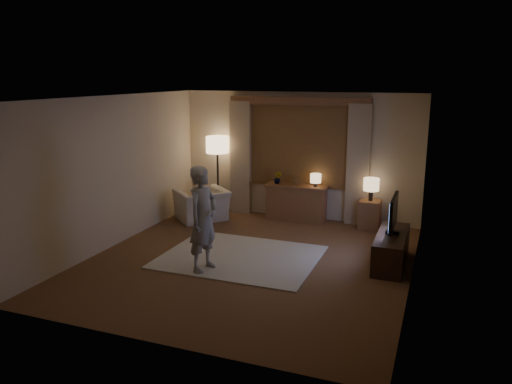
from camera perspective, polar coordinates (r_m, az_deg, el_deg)
The scene contains 13 objects.
room at distance 8.23m, azimuth 0.51°, elevation 2.06°, with size 5.04×5.54×2.64m.
rug at distance 8.28m, azimuth -1.82°, elevation -7.42°, with size 2.50×2.00×0.02m, color beige.
sideboard at distance 10.29m, azimuth 4.59°, elevation -1.31°, with size 1.20×0.40×0.70m, color brown.
picture_frame at distance 10.19m, azimuth 4.64°, elevation 1.14°, with size 0.16×0.02×0.20m, color brown.
plant at distance 10.29m, azimuth 2.50°, elevation 1.58°, with size 0.17×0.13×0.30m, color #999999.
table_lamp_sideboard at distance 10.06m, azimuth 6.83°, elevation 1.51°, with size 0.22×0.22×0.30m.
floor_lamp at distance 10.70m, azimuth -4.44°, elevation 4.93°, with size 0.48×0.48×1.66m.
armchair at distance 10.30m, azimuth -6.19°, elevation -1.51°, with size 0.98×0.86×0.64m, color beige.
side_table at distance 9.96m, azimuth 12.86°, elevation -2.52°, with size 0.40×0.40×0.56m, color brown.
table_lamp_side at distance 9.82m, azimuth 13.04°, elevation 0.78°, with size 0.30×0.30×0.44m.
tv_stand at distance 8.20m, azimuth 15.19°, elevation -6.32°, with size 0.45×1.40×0.50m, color black.
tv at distance 8.03m, azimuth 15.43°, elevation -2.37°, with size 0.21×0.84×0.61m.
person at distance 7.54m, azimuth -6.05°, elevation -3.06°, with size 0.59×0.38×1.61m, color gray.
Camera 1 is at (2.80, -7.07, 2.94)m, focal length 35.00 mm.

